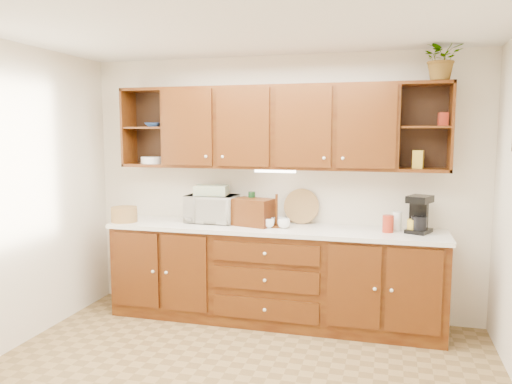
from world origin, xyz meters
The scene contains 22 objects.
ceiling centered at (0.00, 0.00, 2.60)m, with size 4.00×4.00×0.00m, color white.
back_wall centered at (0.00, 1.75, 1.30)m, with size 4.00×4.00×0.00m, color beige.
base_cabinets centered at (0.00, 1.45, 0.45)m, with size 3.20×0.60×0.90m, color #331105.
countertop centered at (0.00, 1.44, 0.92)m, with size 3.24×0.64×0.04m, color silver.
upper_cabinets centered at (0.01, 1.59, 1.89)m, with size 3.20×0.33×0.80m.
undercabinet_light centered at (0.00, 1.53, 1.47)m, with size 0.40×0.05×0.03m, color white.
wicker_basket centered at (-1.52, 1.31, 1.02)m, with size 0.26×0.26×0.15m, color #A57A45.
microwave centered at (-0.66, 1.53, 1.08)m, with size 0.50×0.34×0.28m, color beige.
towel_stack centered at (-0.66, 1.53, 1.26)m, with size 0.32×0.24×0.10m, color #DEBE68.
wine_bottle centered at (-0.24, 1.54, 1.10)m, with size 0.07×0.07×0.32m, color black.
woven_tray centered at (0.23, 1.69, 0.95)m, with size 0.35×0.35×0.02m, color #A57A45.
bread_box centered at (-0.20, 1.45, 1.07)m, with size 0.38×0.24×0.26m, color #331105.
mug_tree centered at (0.04, 1.43, 0.99)m, with size 0.30×0.29×0.32m.
canister_red centered at (1.07, 1.45, 1.02)m, with size 0.10×0.10×0.16m, color #9E2916.
canister_white centered at (1.15, 1.56, 1.03)m, with size 0.08×0.08×0.17m, color white.
canister_yellow centered at (1.28, 1.48, 1.00)m, with size 0.09×0.09×0.12m, color gold.
coffee_maker centered at (1.34, 1.52, 1.10)m, with size 0.26×0.29×0.34m.
bowl_stack centered at (-1.30, 1.57, 1.92)m, with size 0.17×0.17×0.04m, color #284E96.
plate_stack centered at (-1.33, 1.58, 1.56)m, with size 0.23×0.23×0.07m, color white.
pantry_box_yellow centered at (1.32, 1.57, 1.60)m, with size 0.09×0.07×0.16m, color gold.
pantry_box_red centered at (1.52, 1.58, 1.96)m, with size 0.08×0.07×0.12m, color #9E2916.
potted_plant centered at (1.48, 1.52, 2.48)m, with size 0.35×0.30×0.39m, color #999999.
Camera 1 is at (1.07, -3.17, 1.84)m, focal length 35.00 mm.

